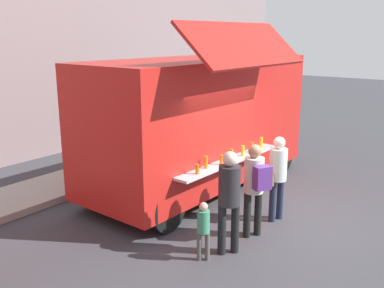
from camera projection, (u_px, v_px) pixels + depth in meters
The scene contains 7 objects.
ground_plane at pixel (265, 219), 8.68m from camera, with size 60.00×60.00×0.00m, color #38383D.
food_truck_main at pixel (200, 119), 10.07m from camera, with size 6.03×3.28×3.83m.
trash_bin at pixel (221, 126), 15.13m from camera, with size 0.60×0.60×0.96m, color #2F5E35.
customer_front_ordering at pixel (277, 172), 8.39m from camera, with size 0.56×0.35×1.70m.
customer_mid_with_backpack at pixel (255, 182), 7.66m from camera, with size 0.48×0.56×1.73m.
customer_rear_waiting at pixel (229, 194), 7.08m from camera, with size 0.36×0.36×1.78m.
child_near_queue at pixel (203, 226), 6.96m from camera, with size 0.21×0.21×1.01m.
Camera 1 is at (-7.29, -3.69, 3.60)m, focal length 40.44 mm.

